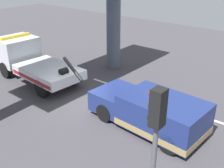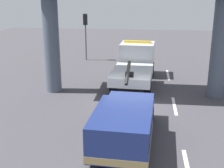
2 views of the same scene
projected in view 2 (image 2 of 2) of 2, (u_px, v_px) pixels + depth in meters
name	position (u px, v px, depth m)	size (l,w,h in m)	color
ground_plane	(130.00, 105.00, 16.78)	(60.00, 40.00, 0.10)	#423F44
lane_stripe_mid	(174.00, 106.00, 16.50)	(2.60, 0.16, 0.01)	silver
lane_stripe_east	(168.00, 75.00, 22.18)	(2.60, 0.16, 0.01)	silver
tow_truck_white	(135.00, 63.00, 20.61)	(7.31, 2.71, 2.46)	silver
towed_van_green	(124.00, 124.00, 12.46)	(5.31, 2.46, 1.58)	navy
traffic_light_far	(85.00, 27.00, 25.86)	(0.39, 0.32, 3.90)	#515456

